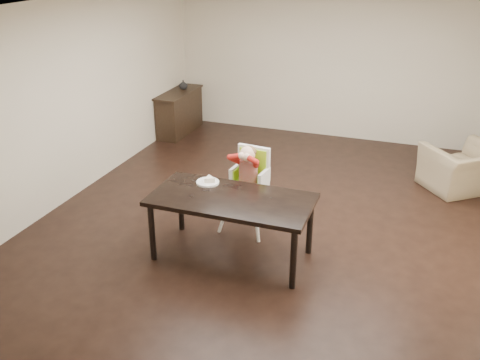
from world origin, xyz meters
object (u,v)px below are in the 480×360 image
(sideboard, at_px, (180,112))
(high_chair, at_px, (249,170))
(armchair, at_px, (464,161))
(dining_table, at_px, (232,204))

(sideboard, bearing_deg, high_chair, -51.22)
(high_chair, height_order, armchair, high_chair)
(dining_table, xyz_separation_m, armchair, (2.50, 2.85, -0.23))
(dining_table, height_order, high_chair, high_chair)
(armchair, distance_m, sideboard, 5.06)
(dining_table, relative_size, sideboard, 1.43)
(sideboard, bearing_deg, dining_table, -56.55)
(dining_table, relative_size, armchair, 1.79)
(dining_table, distance_m, high_chair, 0.73)
(dining_table, height_order, sideboard, sideboard)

